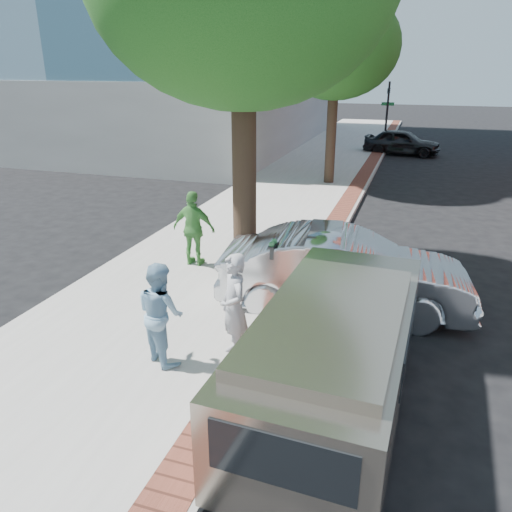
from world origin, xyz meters
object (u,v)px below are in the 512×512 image
at_px(parking_meter, 273,261).
at_px(bg_car, 402,142).
at_px(sedan_silver, 345,272).
at_px(person_green, 194,229).
at_px(person_officer, 161,313).
at_px(van, 336,349).
at_px(person_gray, 234,307).

bearing_deg(parking_meter, bg_car, 86.20).
distance_m(sedan_silver, bg_car, 19.74).
relative_size(parking_meter, person_green, 0.82).
distance_m(person_officer, bg_car, 22.87).
relative_size(parking_meter, person_officer, 0.88).
distance_m(person_officer, van, 2.82).
distance_m(person_green, van, 5.81).
bearing_deg(bg_car, person_gray, -177.24).
height_order(sedan_silver, bg_car, sedan_silver).
bearing_deg(person_gray, parking_meter, 135.39).
xyz_separation_m(person_gray, sedan_silver, (1.38, 2.54, -0.23)).
bearing_deg(sedan_silver, parking_meter, 117.21).
height_order(person_officer, person_green, person_green).
xyz_separation_m(person_gray, van, (1.75, -0.64, -0.07)).
distance_m(person_green, bg_car, 19.16).
bearing_deg(person_officer, van, -152.24).
distance_m(parking_meter, van, 2.84).
distance_m(parking_meter, person_green, 3.06).
xyz_separation_m(person_green, sedan_silver, (3.70, -0.97, -0.24)).
bearing_deg(parking_meter, person_gray, -94.85).
height_order(person_gray, person_officer, person_gray).
xyz_separation_m(parking_meter, person_gray, (-0.14, -1.70, -0.16)).
bearing_deg(person_green, person_gray, 124.11).
distance_m(person_officer, sedan_silver, 3.86).
bearing_deg(parking_meter, sedan_silver, 34.14).
height_order(parking_meter, person_officer, person_officer).
height_order(parking_meter, person_green, person_green).
relative_size(person_green, sedan_silver, 0.36).
bearing_deg(van, person_officer, 178.44).
height_order(person_gray, sedan_silver, person_gray).
bearing_deg(person_gray, van, 30.24).
xyz_separation_m(bg_car, van, (0.23, -22.92, 0.28)).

